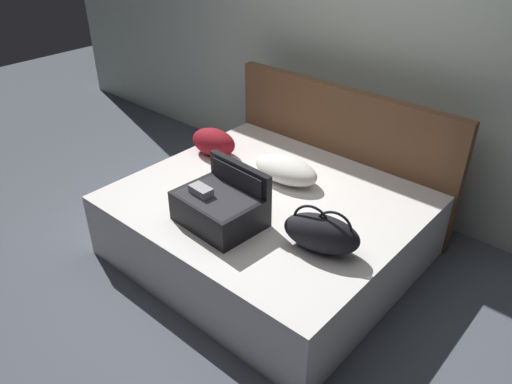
# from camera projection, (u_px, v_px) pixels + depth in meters

# --- Properties ---
(ground_plane) EXTENTS (12.00, 12.00, 0.00)m
(ground_plane) POSITION_uv_depth(u_px,v_px,m) (230.00, 279.00, 3.49)
(ground_plane) COLOR #4C515B
(back_wall) EXTENTS (8.00, 0.10, 2.60)m
(back_wall) POSITION_uv_depth(u_px,v_px,m) (374.00, 45.00, 3.87)
(back_wall) COLOR #B7C1B2
(back_wall) RESTS_ON ground
(bed) EXTENTS (1.96, 1.72, 0.49)m
(bed) POSITION_uv_depth(u_px,v_px,m) (268.00, 226.00, 3.61)
(bed) COLOR silver
(bed) RESTS_ON ground
(headboard) EXTENTS (2.00, 0.08, 1.04)m
(headboard) POSITION_uv_depth(u_px,v_px,m) (340.00, 150.00, 4.05)
(headboard) COLOR brown
(headboard) RESTS_ON ground
(hard_case_large) EXTENTS (0.55, 0.44, 0.36)m
(hard_case_large) POSITION_uv_depth(u_px,v_px,m) (220.00, 206.00, 3.16)
(hard_case_large) COLOR black
(hard_case_large) RESTS_ON bed
(duffel_bag) EXTENTS (0.51, 0.33, 0.29)m
(duffel_bag) POSITION_uv_depth(u_px,v_px,m) (321.00, 233.00, 2.92)
(duffel_bag) COLOR black
(duffel_bag) RESTS_ON bed
(pillow_near_headboard) EXTENTS (0.53, 0.30, 0.17)m
(pillow_near_headboard) POSITION_uv_depth(u_px,v_px,m) (286.00, 170.00, 3.64)
(pillow_near_headboard) COLOR white
(pillow_near_headboard) RESTS_ON bed
(pillow_center_head) EXTENTS (0.41, 0.28, 0.21)m
(pillow_center_head) POSITION_uv_depth(u_px,v_px,m) (214.00, 142.00, 4.00)
(pillow_center_head) COLOR maroon
(pillow_center_head) RESTS_ON bed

